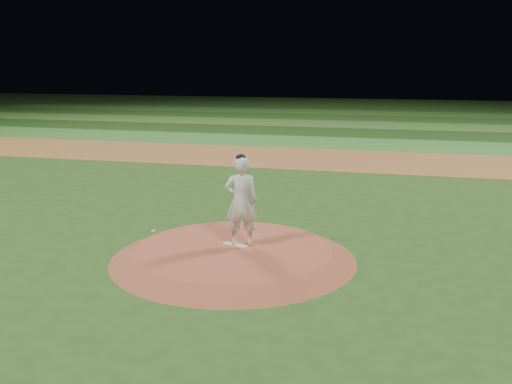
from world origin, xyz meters
TOP-DOWN VIEW (x-y plane):
  - ground at (0.00, 0.00)m, footprint 120.00×120.00m
  - infield_dirt_band at (0.00, 14.00)m, footprint 70.00×6.00m
  - outfield_stripe_0 at (0.00, 19.50)m, footprint 70.00×5.00m
  - outfield_stripe_1 at (0.00, 24.50)m, footprint 70.00×5.00m
  - outfield_stripe_2 at (0.00, 29.50)m, footprint 70.00×5.00m
  - outfield_stripe_3 at (0.00, 34.50)m, footprint 70.00×5.00m
  - outfield_stripe_4 at (0.00, 39.50)m, footprint 70.00×5.00m
  - outfield_stripe_5 at (0.00, 44.50)m, footprint 70.00×5.00m
  - pitchers_mound at (0.00, 0.00)m, footprint 5.50×5.50m
  - pitching_rubber at (-0.01, 0.17)m, footprint 0.62×0.33m
  - rosin_bag at (-2.27, 0.68)m, footprint 0.10×0.10m
  - pitcher_on_mound at (0.11, 0.23)m, footprint 0.86×0.71m

SIDE VIEW (x-z plane):
  - ground at x=0.00m, z-range 0.00..0.00m
  - outfield_stripe_0 at x=0.00m, z-range 0.00..0.02m
  - outfield_stripe_1 at x=0.00m, z-range 0.00..0.02m
  - outfield_stripe_2 at x=0.00m, z-range 0.00..0.02m
  - outfield_stripe_3 at x=0.00m, z-range 0.00..0.02m
  - outfield_stripe_4 at x=0.00m, z-range 0.00..0.02m
  - outfield_stripe_5 at x=0.00m, z-range 0.00..0.02m
  - infield_dirt_band at x=0.00m, z-range 0.00..0.02m
  - pitchers_mound at x=0.00m, z-range 0.00..0.25m
  - pitching_rubber at x=-0.01m, z-range 0.25..0.28m
  - rosin_bag at x=-2.27m, z-range 0.25..0.31m
  - pitcher_on_mound at x=0.11m, z-range 0.23..2.33m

